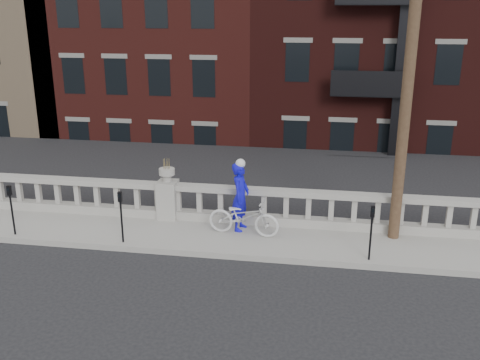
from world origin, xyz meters
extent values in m
plane|color=black|center=(0.00, 0.00, 0.00)|extent=(120.00, 120.00, 0.00)
cube|color=#9C9991|center=(0.00, 3.00, 0.07)|extent=(32.00, 2.20, 0.15)
cube|color=#9C9991|center=(0.00, 3.95, 0.28)|extent=(28.00, 0.34, 0.25)
cube|color=#9C9991|center=(0.00, 3.95, 1.10)|extent=(28.00, 0.34, 0.16)
cube|color=#9C9991|center=(0.00, 3.95, 0.70)|extent=(0.55, 0.55, 1.10)
cylinder|color=#9C9991|center=(0.00, 3.95, 1.35)|extent=(0.24, 0.24, 0.20)
cylinder|color=#9C9991|center=(0.00, 3.95, 1.53)|extent=(0.44, 0.44, 0.18)
cube|color=#605E59|center=(0.00, 4.30, -2.42)|extent=(36.00, 0.50, 5.15)
cube|color=black|center=(0.00, 25.95, -5.25)|extent=(80.00, 44.00, 0.50)
cube|color=#595651|center=(-2.00, 8.45, -3.00)|extent=(16.00, 7.00, 4.00)
cube|color=#4A1815|center=(-4.00, 19.95, 2.00)|extent=(10.00, 14.00, 14.00)
cube|color=black|center=(6.00, 19.95, 2.75)|extent=(10.00, 14.00, 15.50)
cylinder|color=#422D1E|center=(6.20, 3.60, 5.15)|extent=(0.28, 0.28, 10.00)
cylinder|color=black|center=(-3.69, 2.15, 0.70)|extent=(0.05, 0.05, 1.10)
cube|color=black|center=(-3.69, 2.15, 1.38)|extent=(0.10, 0.08, 0.26)
cube|color=black|center=(-3.69, 2.10, 1.42)|extent=(0.06, 0.01, 0.08)
cylinder|color=black|center=(-0.68, 2.15, 0.70)|extent=(0.05, 0.05, 1.10)
cube|color=black|center=(-0.68, 2.15, 1.38)|extent=(0.10, 0.08, 0.26)
cube|color=black|center=(-0.68, 2.10, 1.42)|extent=(0.06, 0.01, 0.08)
cylinder|color=black|center=(5.49, 2.15, 0.70)|extent=(0.05, 0.05, 1.10)
cube|color=black|center=(5.49, 2.15, 1.38)|extent=(0.10, 0.08, 0.26)
cube|color=black|center=(5.49, 2.10, 1.42)|extent=(0.06, 0.01, 0.08)
imported|color=silver|center=(2.30, 3.14, 0.65)|extent=(1.97, 0.88, 1.00)
imported|color=#110DC7|center=(2.16, 3.47, 1.09)|extent=(0.55, 0.74, 1.87)
camera|label=1|loc=(4.33, -9.74, 5.90)|focal=40.00mm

